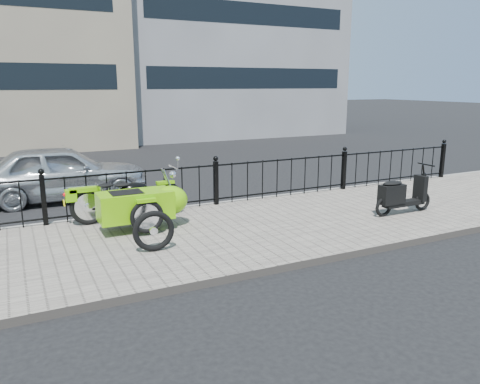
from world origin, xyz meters
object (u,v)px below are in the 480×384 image
scooter (400,196)px  sedan_car (61,173)px  motorcycle_sidecar (143,202)px  spare_tire (154,231)px

scooter → sedan_car: size_ratio=0.37×
motorcycle_sidecar → scooter: bearing=-16.2°
motorcycle_sidecar → spare_tire: (-0.19, -1.34, -0.14)m
motorcycle_sidecar → scooter: scooter is taller
motorcycle_sidecar → sedan_car: bearing=107.3°
motorcycle_sidecar → spare_tire: bearing=-98.2°
scooter → spare_tire: 5.11m
scooter → sedan_car: bearing=141.1°
spare_tire → sedan_car: (-0.87, 4.73, 0.22)m
spare_tire → sedan_car: size_ratio=0.17×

